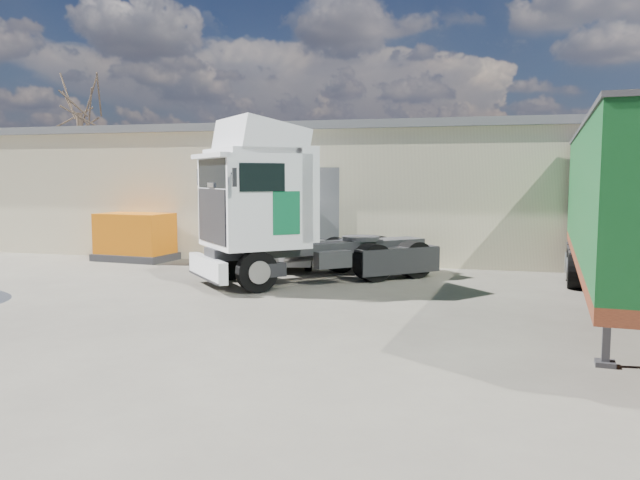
% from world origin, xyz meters
% --- Properties ---
extents(ground, '(120.00, 120.00, 0.00)m').
position_xyz_m(ground, '(0.00, 0.00, 0.00)').
color(ground, '#2B2823').
rests_on(ground, ground).
extents(warehouse, '(30.60, 12.60, 5.42)m').
position_xyz_m(warehouse, '(-6.00, 16.00, 2.66)').
color(warehouse, beige).
rests_on(warehouse, ground).
extents(bare_tree, '(4.00, 4.00, 9.60)m').
position_xyz_m(bare_tree, '(-18.00, 20.00, 7.92)').
color(bare_tree, '#382B21').
rests_on(bare_tree, ground).
extents(tractor_unit, '(7.31, 6.98, 5.00)m').
position_xyz_m(tractor_unit, '(-0.81, 5.78, 2.10)').
color(tractor_unit, black).
rests_on(tractor_unit, ground).
extents(panel_van, '(3.23, 5.58, 2.14)m').
position_xyz_m(panel_van, '(-1.98, 9.58, 1.11)').
color(panel_van, black).
rests_on(panel_van, ground).
extents(orange_skip, '(3.13, 2.14, 1.84)m').
position_xyz_m(orange_skip, '(-8.00, 9.19, 0.80)').
color(orange_skip, '#2D2D30').
rests_on(orange_skip, ground).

